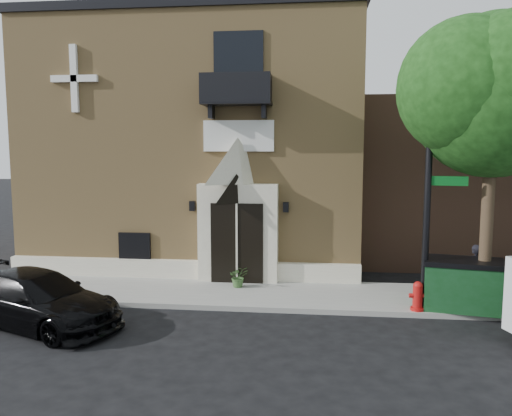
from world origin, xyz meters
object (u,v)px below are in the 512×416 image
Objects in this scene: fire_hydrant at (418,296)px; pedestrian_near at (474,272)px; black_sedan at (37,299)px; dumpster at (463,284)px; street_sign at (429,184)px.

fire_hydrant is 0.50× the size of pedestrian_near.
dumpster is (11.00, 2.13, 0.15)m from black_sedan.
black_sedan is 10.56m from street_sign.
street_sign is 4.21× the size of pedestrian_near.
street_sign is 2.99× the size of dumpster.
street_sign is 3.02m from fire_hydrant.
dumpster is 1.13m from pedestrian_near.
street_sign is at bearing -164.71° from dumpster.
street_sign is (9.96, 2.04, 2.85)m from black_sedan.
black_sedan is 11.20m from dumpster.
fire_hydrant is 2.23m from pedestrian_near.
dumpster is (1.24, 0.26, 0.30)m from fire_hydrant.
street_sign reaches higher than dumpster.
street_sign is at bearing 3.70° from pedestrian_near.
fire_hydrant is 0.35× the size of dumpster.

